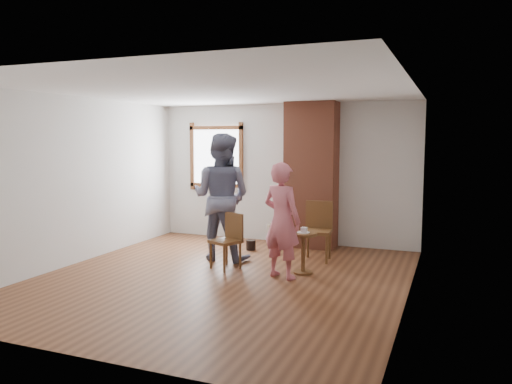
# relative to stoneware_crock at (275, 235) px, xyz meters

# --- Properties ---
(ground) EXTENTS (5.50, 5.50, 0.00)m
(ground) POSITION_rel_stoneware_crock_xyz_m (0.03, -2.35, -0.20)
(ground) COLOR brown
(ground) RESTS_ON ground
(room_shell) EXTENTS (5.04, 5.52, 2.62)m
(room_shell) POSITION_rel_stoneware_crock_xyz_m (-0.03, -1.75, 1.61)
(room_shell) COLOR silver
(room_shell) RESTS_ON ground
(brick_chimney) EXTENTS (0.90, 0.50, 2.60)m
(brick_chimney) POSITION_rel_stoneware_crock_xyz_m (0.63, 0.15, 1.10)
(brick_chimney) COLOR #AB583D
(brick_chimney) RESTS_ON ground
(stoneware_crock) EXTENTS (0.34, 0.34, 0.40)m
(stoneware_crock) POSITION_rel_stoneware_crock_xyz_m (0.00, 0.00, 0.00)
(stoneware_crock) COLOR tan
(stoneware_crock) RESTS_ON ground
(dark_pot) EXTENTS (0.22, 0.22, 0.17)m
(dark_pot) POSITION_rel_stoneware_crock_xyz_m (-0.28, -0.51, -0.11)
(dark_pot) COLOR black
(dark_pot) RESTS_ON ground
(dining_chair_left) EXTENTS (0.51, 0.51, 0.83)m
(dining_chair_left) POSITION_rel_stoneware_crock_xyz_m (-0.12, -1.77, 0.27)
(dining_chair_left) COLOR brown
(dining_chair_left) RESTS_ON ground
(dining_chair_right) EXTENTS (0.48, 0.48, 0.95)m
(dining_chair_right) POSITION_rel_stoneware_crock_xyz_m (1.00, -0.77, 0.33)
(dining_chair_right) COLOR brown
(dining_chair_right) RESTS_ON ground
(side_table) EXTENTS (0.40, 0.40, 0.60)m
(side_table) POSITION_rel_stoneware_crock_xyz_m (1.01, -1.66, 0.20)
(side_table) COLOR brown
(side_table) RESTS_ON ground
(cake_plate) EXTENTS (0.18, 0.18, 0.01)m
(cake_plate) POSITION_rel_stoneware_crock_xyz_m (1.01, -1.66, 0.40)
(cake_plate) COLOR white
(cake_plate) RESTS_ON side_table
(cake_slice) EXTENTS (0.08, 0.07, 0.06)m
(cake_slice) POSITION_rel_stoneware_crock_xyz_m (1.02, -1.66, 0.44)
(cake_slice) COLOR white
(cake_slice) RESTS_ON cake_plate
(man) EXTENTS (0.99, 0.77, 2.04)m
(man) POSITION_rel_stoneware_crock_xyz_m (-0.46, -1.31, 0.82)
(man) COLOR #141739
(man) RESTS_ON ground
(person_pink) EXTENTS (0.69, 0.55, 1.63)m
(person_pink) POSITION_rel_stoneware_crock_xyz_m (0.79, -1.98, 0.62)
(person_pink) COLOR #CD6674
(person_pink) RESTS_ON ground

